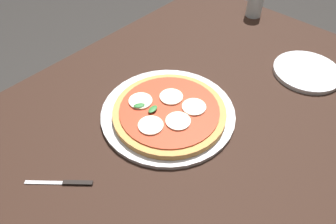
# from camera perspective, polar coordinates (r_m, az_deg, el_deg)

# --- Properties ---
(ground_plane) EXTENTS (6.00, 6.00, 0.00)m
(ground_plane) POSITION_cam_1_polar(r_m,az_deg,el_deg) (1.57, 3.37, -17.96)
(ground_plane) COLOR #2D2B28
(dining_table) EXTENTS (1.27, 0.94, 0.75)m
(dining_table) POSITION_cam_1_polar(r_m,az_deg,el_deg) (1.04, 4.85, -2.02)
(dining_table) COLOR black
(dining_table) RESTS_ON ground_plane
(serving_tray) EXTENTS (0.38, 0.38, 0.01)m
(serving_tray) POSITION_cam_1_polar(r_m,az_deg,el_deg) (0.92, 0.00, -0.18)
(serving_tray) COLOR silver
(serving_tray) RESTS_ON dining_table
(pizza) EXTENTS (0.31, 0.31, 0.03)m
(pizza) POSITION_cam_1_polar(r_m,az_deg,el_deg) (0.89, 0.21, 0.01)
(pizza) COLOR tan
(pizza) RESTS_ON serving_tray
(plate_white) EXTENTS (0.21, 0.21, 0.01)m
(plate_white) POSITION_cam_1_polar(r_m,az_deg,el_deg) (1.15, 23.28, 6.57)
(plate_white) COLOR white
(plate_white) RESTS_ON dining_table
(knife) EXTENTS (0.11, 0.13, 0.01)m
(knife) POSITION_cam_1_polar(r_m,az_deg,el_deg) (0.81, -17.31, -11.83)
(knife) COLOR black
(knife) RESTS_ON dining_table
(glass_cup) EXTENTS (0.06, 0.06, 0.10)m
(glass_cup) POSITION_cam_1_polar(r_m,az_deg,el_deg) (1.39, 15.12, 18.00)
(glass_cup) COLOR silver
(glass_cup) RESTS_ON dining_table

